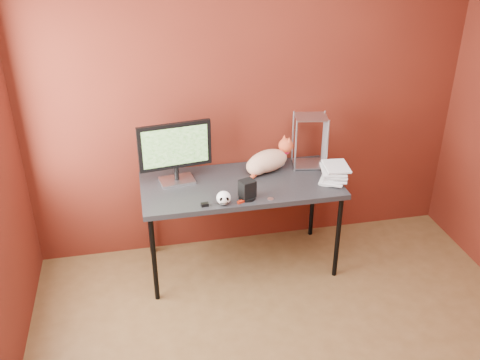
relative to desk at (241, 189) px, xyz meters
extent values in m
cube|color=#4F170E|center=(0.15, 0.38, 0.60)|extent=(3.50, 0.02, 2.60)
cube|color=black|center=(0.00, 0.00, 0.03)|extent=(1.50, 0.70, 0.04)
cylinder|color=black|center=(-0.70, -0.30, -0.34)|extent=(0.04, 0.04, 0.71)
cylinder|color=black|center=(0.70, -0.30, -0.34)|extent=(0.04, 0.04, 0.71)
cylinder|color=black|center=(-0.70, 0.30, -0.34)|extent=(0.04, 0.04, 0.71)
cylinder|color=black|center=(0.70, 0.30, -0.34)|extent=(0.04, 0.04, 0.71)
cube|color=#AEAEB3|center=(-0.47, 0.12, 0.06)|extent=(0.28, 0.21, 0.02)
cylinder|color=black|center=(-0.47, 0.12, 0.12)|extent=(0.04, 0.04, 0.11)
cube|color=black|center=(-0.47, 0.12, 0.35)|extent=(0.55, 0.11, 0.35)
cube|color=#235416|center=(-0.47, 0.12, 0.35)|extent=(0.49, 0.07, 0.29)
ellipsoid|color=#C36329|center=(0.25, 0.16, 0.14)|extent=(0.41, 0.32, 0.17)
ellipsoid|color=#C36329|center=(0.15, 0.11, 0.12)|extent=(0.22, 0.22, 0.14)
sphere|color=white|center=(0.35, 0.20, 0.11)|extent=(0.12, 0.12, 0.12)
sphere|color=#D7502A|center=(0.42, 0.23, 0.22)|extent=(0.12, 0.12, 0.12)
cone|color=#D7502A|center=(0.43, 0.20, 0.28)|extent=(0.04, 0.04, 0.05)
cone|color=#D7502A|center=(0.41, 0.26, 0.28)|extent=(0.04, 0.04, 0.05)
cylinder|color=red|center=(0.40, 0.22, 0.17)|extent=(0.09, 0.09, 0.01)
cylinder|color=#D7502A|center=(0.09, 0.03, 0.07)|extent=(0.15, 0.17, 0.03)
ellipsoid|color=white|center=(-0.18, -0.29, 0.10)|extent=(0.10, 0.10, 0.10)
ellipsoid|color=black|center=(-0.20, -0.33, 0.11)|extent=(0.03, 0.01, 0.03)
ellipsoid|color=black|center=(-0.16, -0.33, 0.11)|extent=(0.03, 0.01, 0.03)
cube|color=black|center=(-0.18, -0.34, 0.09)|extent=(0.06, 0.01, 0.01)
cylinder|color=black|center=(0.00, -0.24, 0.06)|extent=(0.13, 0.13, 0.02)
cube|color=black|center=(0.00, -0.24, 0.13)|extent=(0.13, 0.12, 0.13)
imported|color=beige|center=(0.63, -0.05, 0.17)|extent=(0.28, 0.30, 0.24)
imported|color=beige|center=(0.63, -0.05, 0.42)|extent=(0.26, 0.30, 0.24)
imported|color=beige|center=(0.63, -0.05, 0.66)|extent=(0.25, 0.29, 0.24)
imported|color=beige|center=(0.63, -0.05, 0.90)|extent=(0.23, 0.28, 0.24)
imported|color=beige|center=(0.63, -0.05, 1.15)|extent=(0.21, 0.26, 0.24)
cylinder|color=#AEAEB3|center=(0.48, 0.09, 0.26)|extent=(0.01, 0.01, 0.43)
cylinder|color=#AEAEB3|center=(0.72, 0.09, 0.26)|extent=(0.01, 0.01, 0.43)
cylinder|color=#AEAEB3|center=(0.48, 0.29, 0.26)|extent=(0.01, 0.01, 0.43)
cylinder|color=#AEAEB3|center=(0.72, 0.29, 0.26)|extent=(0.01, 0.01, 0.43)
cube|color=#AEAEB3|center=(0.60, 0.19, 0.06)|extent=(0.28, 0.24, 0.01)
cube|color=#AEAEB3|center=(0.60, 0.19, 0.46)|extent=(0.28, 0.24, 0.01)
cube|color=#A6200C|center=(-0.05, -0.29, 0.06)|extent=(0.08, 0.05, 0.02)
cube|color=black|center=(-0.32, -0.29, 0.06)|extent=(0.05, 0.04, 0.03)
cylinder|color=#AEAEB3|center=(0.16, -0.29, 0.05)|extent=(0.05, 0.05, 0.00)
camera|label=1|loc=(-0.73, -3.50, 1.95)|focal=40.00mm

